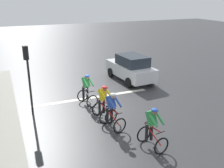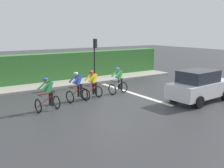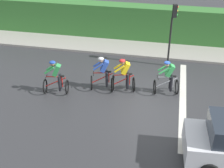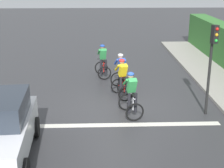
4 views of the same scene
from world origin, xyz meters
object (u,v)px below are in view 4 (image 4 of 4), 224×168
object	(u,v)px
cyclist_lead	(103,62)
cyclist_mid	(122,79)
cyclist_second	(121,73)
traffic_light_near_crossing	(212,57)
cyclist_fourth	(131,96)

from	to	relation	value
cyclist_lead	cyclist_mid	xyz separation A→B (m)	(0.79, -2.98, 0.00)
cyclist_second	traffic_light_near_crossing	xyz separation A→B (m)	(3.02, -2.92, 1.43)
cyclist_lead	cyclist_second	distance (m)	2.16
cyclist_mid	cyclist_lead	bearing A→B (deg)	104.76
cyclist_mid	traffic_light_near_crossing	world-z (taller)	traffic_light_near_crossing
cyclist_second	cyclist_mid	xyz separation A→B (m)	(-0.00, -0.98, 0.00)
cyclist_lead	cyclist_second	size ratio (longest dim) A/B	1.00
cyclist_lead	cyclist_fourth	distance (m)	5.05
cyclist_lead	traffic_light_near_crossing	bearing A→B (deg)	-52.25
traffic_light_near_crossing	cyclist_mid	bearing A→B (deg)	147.32
cyclist_fourth	cyclist_second	bearing A→B (deg)	93.55
cyclist_lead	cyclist_second	xyz separation A→B (m)	(0.79, -2.01, 0.00)
cyclist_fourth	traffic_light_near_crossing	world-z (taller)	traffic_light_near_crossing
cyclist_mid	cyclist_fourth	world-z (taller)	same
cyclist_second	cyclist_fourth	bearing A→B (deg)	-86.45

